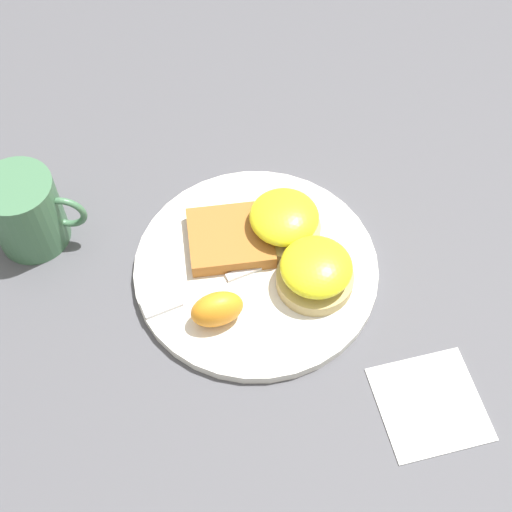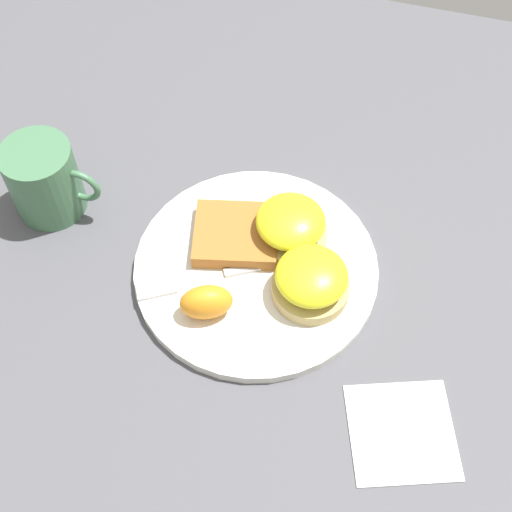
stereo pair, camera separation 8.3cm
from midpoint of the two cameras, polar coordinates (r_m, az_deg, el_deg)
name	(u,v)px [view 1 (the left image)]	position (r m, az deg, el deg)	size (l,w,h in m)	color
ground_plane	(256,271)	(0.86, -2.76, -1.46)	(1.10, 1.10, 0.00)	#4C4C51
plate	(256,268)	(0.85, -2.78, -1.21)	(0.29, 0.29, 0.01)	silver
sandwich_benedict_left	(316,272)	(0.81, 1.90, -1.48)	(0.09, 0.09, 0.05)	tan
sandwich_benedict_right	(284,222)	(0.85, -0.53, 2.55)	(0.09, 0.09, 0.05)	tan
hashbrown_patty	(230,238)	(0.86, -4.82, 1.24)	(0.10, 0.09, 0.02)	#9F632A
orange_wedge	(217,309)	(0.79, -6.13, -4.50)	(0.06, 0.04, 0.04)	orange
fork	(220,281)	(0.83, -5.77, -2.24)	(0.20, 0.12, 0.00)	silver
cup	(26,212)	(0.90, -20.43, 3.13)	(0.12, 0.09, 0.10)	#42704C
napkin	(430,404)	(0.79, 10.82, -11.77)	(0.11, 0.11, 0.00)	white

